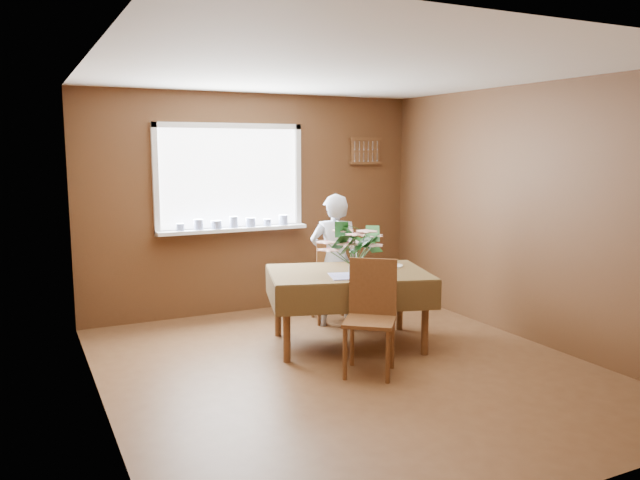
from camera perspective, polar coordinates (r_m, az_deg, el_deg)
name	(u,v)px	position (r m, az deg, el deg)	size (l,w,h in m)	color
floor	(348,369)	(5.50, 2.59, -11.66)	(4.50, 4.50, 0.00)	brown
ceiling	(350,71)	(5.20, 2.78, 15.19)	(4.50, 4.50, 0.00)	white
wall_back	(255,204)	(7.24, -5.97, 3.33)	(4.00, 4.00, 0.00)	brown
wall_front	(561,273)	(3.44, 21.17, -2.82)	(4.00, 4.00, 0.00)	brown
wall_left	(97,241)	(4.59, -19.74, -0.04)	(4.50, 4.50, 0.00)	brown
wall_right	(529,214)	(6.41, 18.55, 2.28)	(4.50, 4.50, 0.00)	brown
window_assembly	(232,197)	(7.09, -8.09, 3.94)	(1.72, 0.20, 1.22)	white
spoon_rack	(365,151)	(7.81, 4.18, 8.13)	(0.44, 0.05, 0.33)	brown
dining_table	(348,280)	(5.96, 2.59, -3.69)	(1.72, 1.40, 0.73)	brown
chair_far	(333,277)	(6.75, 1.18, -3.37)	(0.48, 0.48, 0.93)	brown
chair_near	(371,311)	(5.31, 4.68, -6.51)	(0.58, 0.58, 0.96)	brown
seated_woman	(335,260)	(6.61, 1.36, -1.87)	(0.52, 0.34, 1.41)	white
flower_bouquet	(355,243)	(5.70, 3.20, -0.30)	(0.54, 0.54, 0.46)	white
side_plate	(391,266)	(6.21, 6.47, -2.36)	(0.24, 0.24, 0.01)	white
table_knife	(375,273)	(5.81, 5.02, -3.06)	(0.02, 0.23, 0.00)	silver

